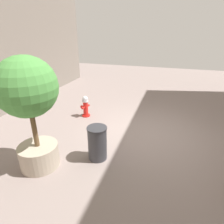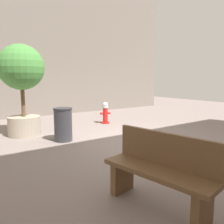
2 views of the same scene
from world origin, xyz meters
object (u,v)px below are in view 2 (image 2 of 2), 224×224
Objects in this scene: fire_hydrant at (105,113)px; bench_near at (160,170)px; planter_tree at (22,78)px; trash_bin at (63,124)px.

bench_near is at bearing 153.89° from fire_hydrant.
fire_hydrant is 0.31× the size of planter_tree.
trash_bin is (3.68, -0.23, -0.04)m from bench_near.
bench_near is 3.69m from trash_bin.
trash_bin is (-1.22, -0.69, -1.22)m from planter_tree.
bench_near is 0.59× the size of planter_tree.
fire_hydrant is 5.64m from bench_near.
planter_tree is (4.90, 0.46, 1.17)m from bench_near.
bench_near is 1.75× the size of trash_bin.
planter_tree reaches higher than fire_hydrant.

